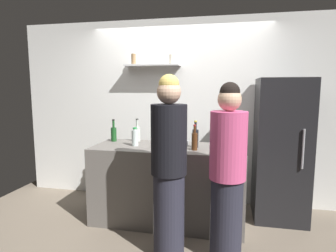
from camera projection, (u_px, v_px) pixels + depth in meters
The scene contains 13 objects.
ground_plane at pixel (160, 240), 3.06m from camera, with size 5.28×5.28×0.00m, color #726656.
back_wall_assembly at pixel (180, 111), 4.10m from camera, with size 4.80×0.32×2.60m.
refrigerator at pixel (281, 150), 3.50m from camera, with size 0.62×0.65×1.75m.
counter at pixel (168, 184), 3.47m from camera, with size 1.81×0.73×0.94m, color #66605B.
baking_pan at pixel (174, 143), 3.49m from camera, with size 0.34×0.24×0.05m, color gray.
utensil_holder at pixel (229, 145), 3.24m from camera, with size 0.09×0.09×0.22m.
wine_bottle_dark_glass at pixel (195, 137), 3.34m from camera, with size 0.07×0.07×0.32m.
wine_bottle_amber_glass at pixel (195, 141), 3.20m from camera, with size 0.07×0.07×0.29m.
wine_bottle_green_glass at pixel (114, 133), 3.74m from camera, with size 0.07×0.07×0.29m.
wine_bottle_pale_glass at pixel (137, 133), 3.74m from camera, with size 0.08×0.08×0.30m.
water_bottle_plastic at pixel (135, 138), 3.45m from camera, with size 0.08×0.08×0.22m.
person_pink_top at pixel (227, 174), 2.63m from camera, with size 0.34×0.34×1.69m.
person_blonde at pixel (169, 168), 2.68m from camera, with size 0.34×0.34×1.76m.
Camera 1 is at (0.67, -2.79, 1.63)m, focal length 30.22 mm.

